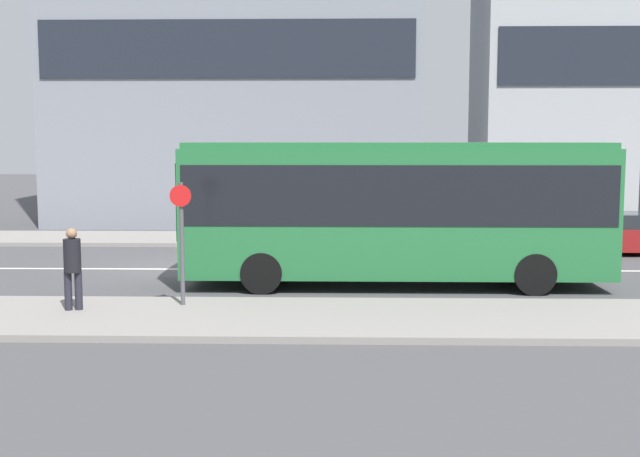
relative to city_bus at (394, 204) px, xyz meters
The scene contains 8 objects.
ground_plane 6.45m from the city_bus, 158.14° to the left, with size 120.00×120.00×0.00m, color #444447.
sidewalk_near 7.20m from the city_bus, 145.14° to the right, with size 44.00×3.50×0.13m.
sidewalk_far 10.44m from the city_bus, 123.71° to the left, with size 44.00×3.50×0.13m.
lane_centerline 6.45m from the city_bus, 158.14° to the left, with size 41.80×0.16×0.01m.
city_bus is the anchor object (origin of this frame).
parked_car_0 9.32m from the city_bus, 37.92° to the left, with size 4.04×1.79×1.26m.
pedestrian_near_stop 7.60m from the city_bus, 151.47° to the right, with size 0.35×0.34×1.65m.
bus_stop_sign 5.49m from the city_bus, 145.94° to the right, with size 0.44×0.12×2.53m.
Camera 1 is at (4.40, -21.52, 3.52)m, focal length 45.00 mm.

